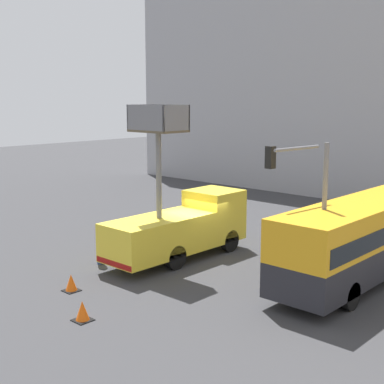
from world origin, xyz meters
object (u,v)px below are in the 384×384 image
at_px(city_bus, 366,234).
at_px(traffic_light_pole, 303,190).
at_px(road_worker_directing, 284,251).
at_px(traffic_cone_mid_road, 82,311).
at_px(road_worker_near_truck, 100,245).
at_px(utility_truck, 181,225).
at_px(traffic_cone_near_truck, 71,283).

distance_m(city_bus, traffic_light_pole, 3.49).
xyz_separation_m(city_bus, road_worker_directing, (-2.90, -1.47, -0.97)).
bearing_deg(traffic_cone_mid_road, road_worker_near_truck, 136.77).
distance_m(utility_truck, traffic_cone_mid_road, 7.85).
height_order(traffic_light_pole, traffic_cone_mid_road, traffic_light_pole).
relative_size(city_bus, road_worker_near_truck, 6.23).
bearing_deg(traffic_cone_near_truck, utility_truck, 89.22).
distance_m(traffic_light_pole, traffic_cone_mid_road, 9.21).
bearing_deg(traffic_light_pole, road_worker_directing, 144.09).
xyz_separation_m(traffic_cone_near_truck, traffic_cone_mid_road, (2.60, -1.35, 0.01)).
distance_m(road_worker_near_truck, road_worker_directing, 8.00).
bearing_deg(road_worker_near_truck, traffic_cone_near_truck, 57.63).
xyz_separation_m(city_bus, traffic_cone_near_truck, (-7.56, -8.93, -1.57)).
relative_size(city_bus, traffic_cone_mid_road, 16.14).
relative_size(traffic_light_pole, road_worker_directing, 3.10).
height_order(traffic_light_pole, road_worker_directing, traffic_light_pole).
bearing_deg(road_worker_near_truck, city_bus, 147.12).
bearing_deg(road_worker_directing, road_worker_near_truck, -151.37).
bearing_deg(road_worker_near_truck, road_worker_directing, 149.51).
height_order(utility_truck, road_worker_directing, utility_truck).
bearing_deg(traffic_cone_near_truck, traffic_cone_mid_road, -27.50).
height_order(road_worker_near_truck, traffic_cone_mid_road, road_worker_near_truck).
bearing_deg(road_worker_directing, utility_truck, -168.62).
relative_size(traffic_cone_near_truck, traffic_cone_mid_road, 0.97).
xyz_separation_m(road_worker_directing, traffic_cone_mid_road, (-2.06, -8.81, -0.60)).
distance_m(road_worker_near_truck, traffic_cone_mid_road, 6.17).
height_order(utility_truck, traffic_cone_mid_road, utility_truck).
relative_size(city_bus, traffic_cone_near_truck, 16.57).
height_order(traffic_cone_near_truck, traffic_cone_mid_road, traffic_cone_mid_road).
bearing_deg(traffic_cone_near_truck, traffic_light_pole, 46.35).
xyz_separation_m(utility_truck, road_worker_directing, (4.58, 1.48, -0.64)).
xyz_separation_m(traffic_light_pole, road_worker_directing, (-1.45, 1.05, -2.90)).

